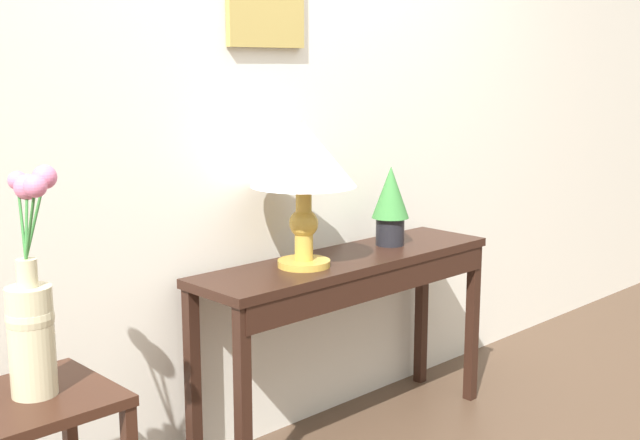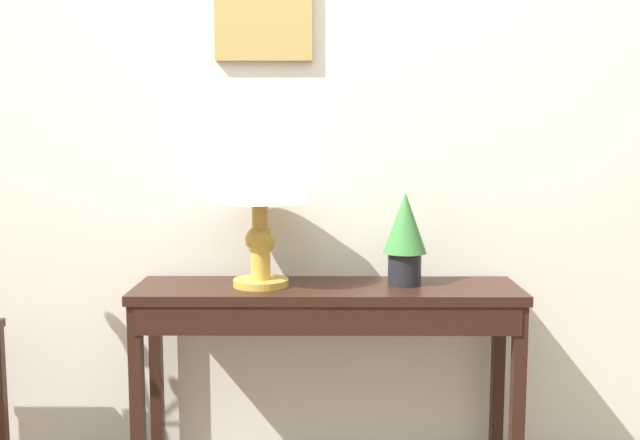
% 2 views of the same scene
% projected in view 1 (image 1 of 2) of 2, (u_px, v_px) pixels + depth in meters
% --- Properties ---
extents(back_wall_with_art, '(9.00, 0.13, 2.80)m').
position_uv_depth(back_wall_with_art, '(284.00, 91.00, 3.22)').
color(back_wall_with_art, silver).
rests_on(back_wall_with_art, ground).
extents(console_table, '(1.38, 0.36, 0.75)m').
position_uv_depth(console_table, '(352.00, 284.00, 3.22)').
color(console_table, black).
rests_on(console_table, ground).
extents(table_lamp, '(0.40, 0.40, 0.54)m').
position_uv_depth(table_lamp, '(304.00, 161.00, 2.98)').
color(table_lamp, gold).
rests_on(table_lamp, console_table).
extents(potted_plant_on_console, '(0.16, 0.16, 0.33)m').
position_uv_depth(potted_plant_on_console, '(391.00, 202.00, 3.38)').
color(potted_plant_on_console, black).
rests_on(potted_plant_on_console, console_table).
extents(flower_vase_tall, '(0.14, 0.24, 0.62)m').
position_uv_depth(flower_vase_tall, '(31.00, 314.00, 2.14)').
color(flower_vase_tall, beige).
rests_on(flower_vase_tall, pedestal_stand_left).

